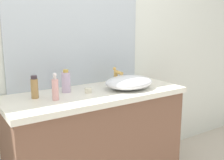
% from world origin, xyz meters
% --- Properties ---
extents(bathroom_wall_rear, '(6.00, 0.06, 2.60)m').
position_xyz_m(bathroom_wall_rear, '(0.00, 0.73, 1.30)').
color(bathroom_wall_rear, silver).
rests_on(bathroom_wall_rear, ground).
extents(vanity_counter, '(1.41, 0.57, 0.85)m').
position_xyz_m(vanity_counter, '(0.09, 0.40, 0.43)').
color(vanity_counter, brown).
rests_on(vanity_counter, ground).
extents(wall_mirror_panel, '(1.19, 0.01, 0.94)m').
position_xyz_m(wall_mirror_panel, '(0.09, 0.69, 1.32)').
color(wall_mirror_panel, '#B2BCC6').
rests_on(wall_mirror_panel, vanity_counter).
extents(sink_basin, '(0.40, 0.32, 0.10)m').
position_xyz_m(sink_basin, '(0.37, 0.34, 0.90)').
color(sink_basin, silver).
rests_on(sink_basin, vanity_counter).
extents(faucet, '(0.03, 0.13, 0.15)m').
position_xyz_m(faucet, '(0.37, 0.52, 0.93)').
color(faucet, '#DEAA52').
rests_on(faucet, vanity_counter).
extents(soap_dispenser, '(0.05, 0.05, 0.19)m').
position_xyz_m(soap_dispenser, '(-0.25, 0.36, 0.93)').
color(soap_dispenser, '#DF9E9B').
rests_on(soap_dispenser, vanity_counter).
extents(lotion_bottle, '(0.05, 0.05, 0.16)m').
position_xyz_m(lotion_bottle, '(-0.35, 0.48, 0.93)').
color(lotion_bottle, '#A97F4A').
rests_on(lotion_bottle, vanity_counter).
extents(perfume_bottle, '(0.07, 0.07, 0.18)m').
position_xyz_m(perfume_bottle, '(-0.10, 0.51, 0.93)').
color(perfume_bottle, '#C4ACCC').
rests_on(perfume_bottle, vanity_counter).
extents(candle_jar, '(0.06, 0.06, 0.04)m').
position_xyz_m(candle_jar, '(0.03, 0.41, 0.87)').
color(candle_jar, silver).
rests_on(candle_jar, vanity_counter).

